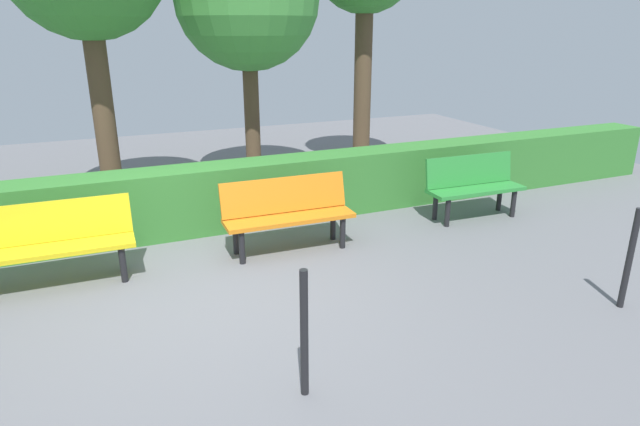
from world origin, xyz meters
The scene contains 7 objects.
ground_plane centered at (0.00, 0.00, 0.00)m, with size 17.92×17.92×0.00m, color slate.
bench_green centered at (-3.99, -0.86, 0.48)m, with size 1.40×0.51×0.86m.
bench_orange centered at (-1.21, -0.79, 0.48)m, with size 1.56×0.51×0.86m.
bench_yellow centered at (1.35, -0.87, 0.48)m, with size 1.65×0.48×0.86m.
hedge_row centered at (-1.19, -1.82, 0.43)m, with size 13.92×0.56×0.86m, color #387F33.
railing_post_near centered at (-3.65, 1.83, 0.50)m, with size 0.06×0.06×1.00m, color black.
railing_post_mid centered at (-0.38, 1.83, 0.50)m, with size 0.06×0.06×1.00m, color black.
Camera 1 is at (0.83, 4.93, 2.57)m, focal length 30.30 mm.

